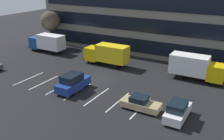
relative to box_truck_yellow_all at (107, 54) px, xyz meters
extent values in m
plane|color=black|center=(1.92, -6.25, -1.87)|extent=(120.00, 120.00, 0.00)
cube|color=black|center=(1.92, 6.38, 0.11)|extent=(38.53, 0.16, 2.30)
cube|color=black|center=(1.92, 6.38, 3.71)|extent=(38.53, 0.16, 2.30)
cube|color=black|center=(1.92, 6.38, 7.31)|extent=(38.53, 0.16, 2.30)
cube|color=silver|center=(-6.48, -10.26, -1.87)|extent=(0.14, 5.40, 0.01)
cube|color=silver|center=(-3.68, -10.26, -1.87)|extent=(0.14, 5.40, 0.01)
cube|color=silver|center=(-0.88, -10.26, -1.87)|extent=(0.14, 5.40, 0.01)
cube|color=silver|center=(1.92, -10.26, -1.87)|extent=(0.14, 5.40, 0.01)
cube|color=silver|center=(4.72, -10.26, -1.87)|extent=(0.14, 5.40, 0.01)
cube|color=silver|center=(7.52, -10.26, -1.87)|extent=(0.14, 5.40, 0.01)
cube|color=silver|center=(10.32, -10.26, -1.87)|extent=(0.14, 5.40, 0.01)
cube|color=yellow|center=(-2.61, 0.00, -0.35)|extent=(2.09, 2.28, 2.09)
cube|color=black|center=(-3.64, 0.00, 0.07)|extent=(0.06, 1.92, 0.92)
cube|color=yellow|center=(0.91, 0.00, 0.17)|extent=(4.94, 2.38, 2.57)
cube|color=black|center=(-3.70, 0.00, -1.26)|extent=(0.19, 2.28, 0.38)
cylinder|color=black|center=(-2.61, -0.98, -1.40)|extent=(0.95, 0.29, 0.95)
cylinder|color=black|center=(-2.61, 0.98, -1.40)|extent=(0.95, 0.29, 0.95)
cylinder|color=black|center=(1.90, -0.98, -1.40)|extent=(0.95, 0.29, 0.95)
cylinder|color=black|center=(1.90, 0.98, -1.40)|extent=(0.95, 0.29, 0.95)
cube|color=yellow|center=(16.12, 0.65, -0.33)|extent=(2.12, 2.31, 2.12)
cube|color=white|center=(12.55, 0.65, 0.20)|extent=(5.01, 2.41, 2.60)
cylinder|color=black|center=(16.12, 1.64, -1.39)|extent=(0.96, 0.29, 0.96)
cylinder|color=black|center=(16.12, -0.34, -1.39)|extent=(0.96, 0.29, 0.96)
cylinder|color=black|center=(11.55, 1.64, -1.39)|extent=(0.96, 0.29, 0.96)
cylinder|color=black|center=(11.55, -0.34, -1.39)|extent=(0.96, 0.29, 0.96)
cube|color=#194799|center=(-15.80, 0.83, -0.37)|extent=(2.07, 2.26, 2.07)
cube|color=black|center=(-16.82, 0.83, 0.05)|extent=(0.06, 1.90, 0.91)
cube|color=white|center=(-12.32, 0.83, 0.15)|extent=(4.89, 2.35, 2.54)
cube|color=black|center=(-16.88, 0.83, -1.26)|extent=(0.19, 2.26, 0.38)
cylinder|color=black|center=(-15.80, -0.14, -1.40)|extent=(0.94, 0.28, 0.94)
cylinder|color=black|center=(-15.80, 1.80, -1.40)|extent=(0.94, 0.28, 0.94)
cylinder|color=black|center=(-11.34, -0.14, -1.40)|extent=(0.94, 0.28, 0.94)
cylinder|color=black|center=(-11.34, 1.80, -1.40)|extent=(0.94, 0.28, 0.94)
cube|color=tan|center=(10.44, -10.57, -1.30)|extent=(4.20, 1.76, 0.68)
cube|color=black|center=(10.23, -10.57, -0.66)|extent=(1.77, 1.55, 0.59)
cylinder|color=black|center=(11.79, -9.81, -1.58)|extent=(0.59, 0.22, 0.59)
cylinder|color=black|center=(11.79, -11.33, -1.58)|extent=(0.59, 0.22, 0.59)
cylinder|color=black|center=(9.10, -9.81, -1.58)|extent=(0.59, 0.22, 0.59)
cylinder|color=black|center=(9.10, -11.33, -1.58)|extent=(0.59, 0.22, 0.59)
cylinder|color=black|center=(-13.11, -9.72, -1.59)|extent=(0.56, 0.21, 0.56)
cube|color=white|center=(14.37, -10.51, -1.18)|extent=(1.79, 4.22, 0.87)
cube|color=black|center=(14.37, -10.72, -0.35)|extent=(1.57, 2.32, 0.78)
cylinder|color=black|center=(13.59, -9.16, -1.56)|extent=(0.20, 0.62, 0.62)
cylinder|color=black|center=(15.16, -9.16, -1.56)|extent=(0.20, 0.62, 0.62)
cylinder|color=black|center=(13.59, -11.86, -1.56)|extent=(0.20, 0.62, 0.62)
cylinder|color=black|center=(15.16, -11.86, -1.56)|extent=(0.20, 0.62, 0.62)
cube|color=navy|center=(1.24, -10.23, -1.09)|extent=(2.03, 4.79, 0.99)
cube|color=black|center=(1.24, -10.47, -0.15)|extent=(1.79, 2.63, 0.88)
cylinder|color=black|center=(0.34, -8.70, -1.52)|extent=(0.23, 0.71, 0.71)
cylinder|color=black|center=(2.13, -8.70, -1.52)|extent=(0.23, 0.71, 0.71)
cylinder|color=black|center=(0.34, -11.76, -1.52)|extent=(0.23, 0.71, 0.71)
cylinder|color=black|center=(2.13, -11.76, -1.52)|extent=(0.23, 0.71, 0.71)
cylinder|color=#473323|center=(-15.08, 4.01, -0.04)|extent=(0.28, 0.28, 3.66)
sphere|color=#4C4233|center=(-15.08, 4.01, 3.25)|extent=(3.73, 3.73, 3.73)
camera|label=1|loc=(19.97, -33.31, 11.71)|focal=41.67mm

